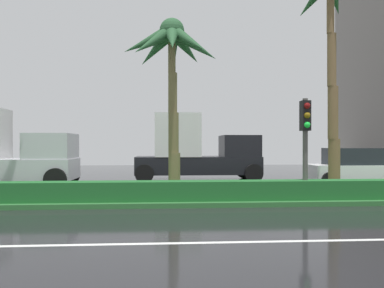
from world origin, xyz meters
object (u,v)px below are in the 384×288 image
object	(u,v)px
traffic_signal_median_right	(305,130)
car_in_traffic_leading	(355,167)
palm_tree_centre	(331,10)
palm_tree_centre_left	(172,52)
box_truck_following	(196,151)

from	to	relation	value
traffic_signal_median_right	car_in_traffic_leading	world-z (taller)	traffic_signal_median_right
palm_tree_centre	car_in_traffic_leading	xyz separation A→B (m)	(2.60, 3.41, -6.02)
traffic_signal_median_right	car_in_traffic_leading	distance (m)	6.87
car_in_traffic_leading	traffic_signal_median_right	bearing A→B (deg)	-129.29
palm_tree_centre_left	traffic_signal_median_right	size ratio (longest dim) A/B	1.97
palm_tree_centre_left	car_in_traffic_leading	distance (m)	10.09
traffic_signal_median_right	box_truck_following	size ratio (longest dim) A/B	0.50
box_truck_following	car_in_traffic_leading	xyz separation A→B (m)	(7.10, -2.86, -0.72)
box_truck_following	palm_tree_centre_left	bearing A→B (deg)	-102.73
palm_tree_centre_left	box_truck_following	bearing A→B (deg)	77.27
box_truck_following	car_in_traffic_leading	size ratio (longest dim) A/B	1.49
palm_tree_centre_left	palm_tree_centre	xyz separation A→B (m)	(5.87, -0.18, 1.60)
box_truck_following	car_in_traffic_leading	world-z (taller)	box_truck_following
palm_tree_centre	palm_tree_centre_left	bearing A→B (deg)	178.26
palm_tree_centre	box_truck_following	distance (m)	9.36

